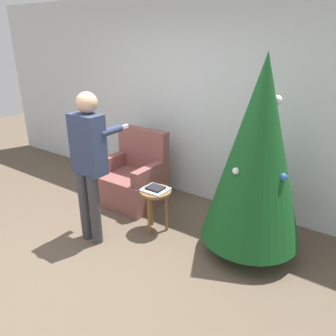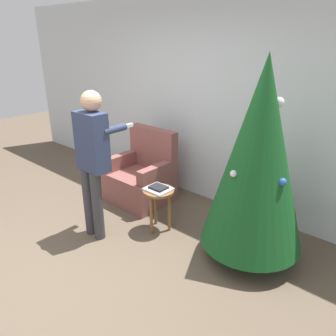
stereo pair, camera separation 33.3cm
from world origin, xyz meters
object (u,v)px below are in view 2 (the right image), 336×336
object	(u,v)px
armchair	(142,177)
person_standing	(93,154)
side_stool	(159,198)
christmas_tree	(258,156)

from	to	relation	value
armchair	person_standing	bearing A→B (deg)	-76.05
armchair	person_standing	world-z (taller)	person_standing
armchair	side_stool	bearing A→B (deg)	-31.40
christmas_tree	person_standing	distance (m)	1.73
christmas_tree	person_standing	bearing A→B (deg)	-153.57
armchair	side_stool	size ratio (longest dim) A/B	1.90
christmas_tree	side_stool	world-z (taller)	christmas_tree
christmas_tree	person_standing	xyz separation A→B (m)	(-1.54, -0.77, -0.14)
christmas_tree	armchair	world-z (taller)	christmas_tree
person_standing	armchair	bearing A→B (deg)	103.95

